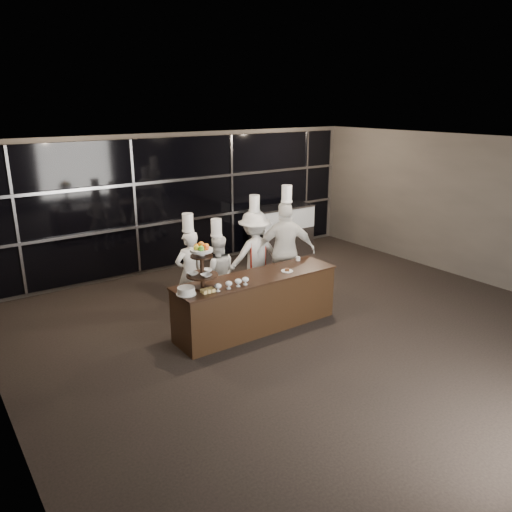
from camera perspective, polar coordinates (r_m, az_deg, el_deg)
room at (r=7.35m, az=10.07°, el=0.14°), size 10.00×10.00×10.00m
window_wall at (r=11.26m, az=-8.03°, el=6.21°), size 8.60×0.10×2.80m
buffet_counter at (r=8.26m, az=0.07°, el=-5.29°), size 2.84×0.74×0.92m
display_stand at (r=7.45m, az=-6.21°, el=-0.76°), size 0.48×0.48×0.74m
compotes at (r=7.58m, az=-2.68°, el=-3.07°), size 0.60×0.11×0.12m
layer_cake at (r=7.40m, az=-7.99°, el=-3.96°), size 0.30×0.30×0.11m
pastry_squares at (r=7.45m, az=-5.54°, el=-3.95°), size 0.20×0.13×0.05m
small_plate at (r=8.33m, az=3.57°, el=-1.66°), size 0.20×0.20×0.05m
chef_cup at (r=8.90m, az=4.82°, el=-0.30°), size 0.08×0.08×0.07m
display_case at (r=12.10m, az=2.95°, el=3.16°), size 1.53×0.67×1.24m
chef_a at (r=8.80m, az=-7.58°, el=-1.71°), size 0.57×0.39×1.82m
chef_b at (r=8.93m, az=-4.43°, el=-1.86°), size 0.83×0.75×1.69m
chef_c at (r=9.42m, az=-0.17°, el=0.15°), size 1.15×0.72×2.00m
chef_d at (r=9.32m, az=3.41°, el=0.57°), size 1.19×0.95×2.19m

